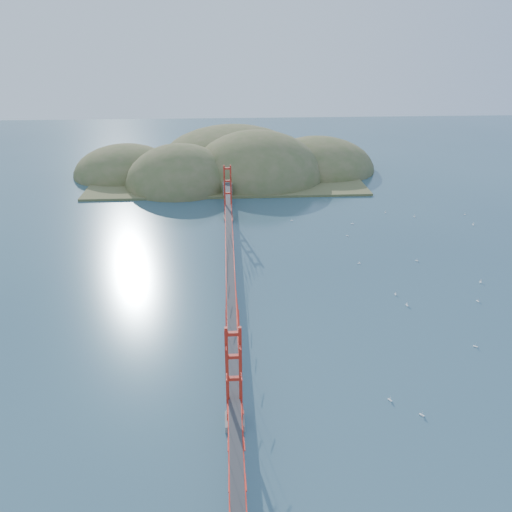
{
  "coord_description": "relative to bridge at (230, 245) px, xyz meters",
  "views": [
    {
      "loc": [
        -0.25,
        -69.35,
        37.05
      ],
      "look_at": [
        4.0,
        0.0,
        5.12
      ],
      "focal_mm": 35.0,
      "sensor_mm": 36.0,
      "label": 1
    }
  ],
  "objects": [
    {
      "name": "sailboat_12",
      "position": [
        13.26,
        28.26,
        -6.87
      ],
      "size": [
        0.5,
        0.48,
        0.56
      ],
      "color": "white",
      "rests_on": "ground"
    },
    {
      "name": "sailboat_14",
      "position": [
        25.04,
        -4.48,
        -6.87
      ],
      "size": [
        0.44,
        0.53,
        0.61
      ],
      "color": "white",
      "rests_on": "ground"
    },
    {
      "name": "sailboat_16",
      "position": [
        25.55,
        25.56,
        -6.86
      ],
      "size": [
        0.58,
        0.55,
        0.65
      ],
      "color": "white",
      "rests_on": "ground"
    },
    {
      "name": "sailboat_1",
      "position": [
        32.53,
        7.13,
        -6.86
      ],
      "size": [
        0.6,
        0.6,
        0.63
      ],
      "color": "white",
      "rests_on": "ground"
    },
    {
      "name": "sailboat_17",
      "position": [
        51.32,
        29.65,
        -6.86
      ],
      "size": [
        0.56,
        0.51,
        0.63
      ],
      "color": "white",
      "rests_on": "ground"
    },
    {
      "name": "sailboat_15",
      "position": [
        39.89,
        28.98,
        -6.86
      ],
      "size": [
        0.53,
        0.58,
        0.65
      ],
      "color": "white",
      "rests_on": "ground"
    },
    {
      "name": "sailboat_7",
      "position": [
        23.04,
        19.11,
        -6.87
      ],
      "size": [
        0.54,
        0.5,
        0.61
      ],
      "color": "white",
      "rests_on": "ground"
    },
    {
      "name": "sailboat_10",
      "position": [
        16.96,
        -27.67,
        -6.86
      ],
      "size": [
        0.59,
        0.59,
        0.64
      ],
      "color": "white",
      "rests_on": "ground"
    },
    {
      "name": "bridge",
      "position": [
        0.0,
        0.0,
        0.0
      ],
      "size": [
        2.2,
        94.4,
        12.0
      ],
      "color": "gray",
      "rests_on": "ground"
    },
    {
      "name": "sailboat_0",
      "position": [
        25.66,
        -7.76,
        -6.85
      ],
      "size": [
        0.56,
        0.62,
        0.71
      ],
      "color": "white",
      "rests_on": "ground"
    },
    {
      "name": "sailboat_8",
      "position": [
        34.39,
        31.79,
        -6.87
      ],
      "size": [
        0.54,
        0.54,
        0.57
      ],
      "color": "white",
      "rests_on": "ground"
    },
    {
      "name": "sailboat_4",
      "position": [
        39.86,
        -1.37,
        -6.85
      ],
      "size": [
        0.6,
        0.63,
        0.71
      ],
      "color": "white",
      "rests_on": "ground"
    },
    {
      "name": "sailboat_5",
      "position": [
        36.58,
        -7.26,
        -6.87
      ],
      "size": [
        0.52,
        0.55,
        0.62
      ],
      "color": "white",
      "rests_on": "ground"
    },
    {
      "name": "ground",
      "position": [
        0.0,
        -0.18,
        -7.01
      ],
      "size": [
        320.0,
        320.0,
        0.0
      ],
      "primitive_type": "plane",
      "color": "#325465",
      "rests_on": "ground"
    },
    {
      "name": "sailboat_3",
      "position": [
        22.23,
        6.71,
        -6.86
      ],
      "size": [
        0.56,
        0.54,
        0.63
      ],
      "color": "white",
      "rests_on": "ground"
    },
    {
      "name": "sailboat_9",
      "position": [
        50.35,
        23.55,
        -6.86
      ],
      "size": [
        0.53,
        0.58,
        0.66
      ],
      "color": "white",
      "rests_on": "ground"
    },
    {
      "name": "far_headlands",
      "position": [
        2.21,
        68.33,
        -7.01
      ],
      "size": [
        84.0,
        58.0,
        25.0
      ],
      "color": "olive",
      "rests_on": "ground"
    },
    {
      "name": "sailboat_2",
      "position": [
        30.9,
        -18.48,
        -6.86
      ],
      "size": [
        0.62,
        0.62,
        0.65
      ],
      "color": "white",
      "rests_on": "ground"
    },
    {
      "name": "sailboat_6",
      "position": [
        19.59,
        -30.16,
        -6.86
      ],
      "size": [
        0.63,
        0.63,
        0.66
      ],
      "color": "white",
      "rests_on": "ground"
    }
  ]
}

